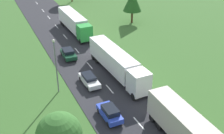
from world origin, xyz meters
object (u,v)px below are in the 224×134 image
object	(u,v)px
car_fourth	(89,80)
tree_birch	(133,1)
truck_second	(117,62)
car_third	(110,113)
car_fifth	(68,53)
lamppost_second	(56,63)
truck_third	(74,22)

from	to	relation	value
car_fourth	tree_birch	xyz separation A→B (m)	(18.00, 20.75, 4.04)
truck_second	car_third	xyz separation A→B (m)	(-5.21, -8.95, -1.32)
truck_second	car_fifth	distance (m)	9.97
truck_second	lamppost_second	world-z (taller)	lamppost_second
truck_second	car_fifth	bearing A→B (deg)	118.69
lamppost_second	tree_birch	xyz separation A→B (m)	(22.42, 20.68, 0.58)
car_fourth	tree_birch	size ratio (longest dim) A/B	0.62
truck_second	lamppost_second	bearing A→B (deg)	-175.48
lamppost_second	tree_birch	distance (m)	30.50
truck_third	car_fourth	xyz separation A→B (m)	(-4.60, -20.44, -1.35)
truck_third	tree_birch	world-z (taller)	tree_birch
car_third	car_fifth	bearing A→B (deg)	88.47
truck_third	car_third	xyz separation A→B (m)	(-5.17, -28.60, -1.30)
truck_second	tree_birch	xyz separation A→B (m)	(13.36, 19.96, 2.67)
truck_third	lamppost_second	distance (m)	22.37
car_fourth	car_fifth	bearing A→B (deg)	90.63
truck_second	car_fifth	world-z (taller)	truck_second
truck_third	lamppost_second	size ratio (longest dim) A/B	1.81
truck_third	tree_birch	distance (m)	13.67
car_third	truck_third	bearing A→B (deg)	79.75
lamppost_second	tree_birch	world-z (taller)	lamppost_second
truck_second	lamppost_second	size ratio (longest dim) A/B	1.94
truck_second	car_fifth	size ratio (longest dim) A/B	3.55
car_fifth	tree_birch	size ratio (longest dim) A/B	0.59
truck_second	car_fourth	size ratio (longest dim) A/B	3.34
truck_third	tree_birch	size ratio (longest dim) A/B	1.94
truck_second	tree_birch	distance (m)	24.17
truck_second	tree_birch	size ratio (longest dim) A/B	2.08
car_fourth	tree_birch	world-z (taller)	tree_birch
truck_third	lamppost_second	xyz separation A→B (m)	(-9.02, -20.37, 2.12)
car_fifth	lamppost_second	world-z (taller)	lamppost_second
car_third	tree_birch	xyz separation A→B (m)	(18.57, 28.91, 3.99)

